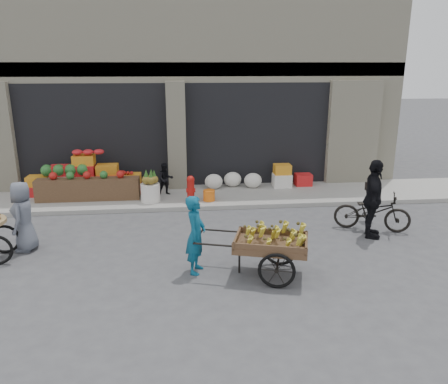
{
  "coord_description": "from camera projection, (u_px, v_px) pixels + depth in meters",
  "views": [
    {
      "loc": [
        0.08,
        -7.99,
        3.74
      ],
      "look_at": [
        1.0,
        0.97,
        1.1
      ],
      "focal_mm": 35.0,
      "sensor_mm": 36.0,
      "label": 1
    }
  ],
  "objects": [
    {
      "name": "vendor_woman",
      "position": [
        196.0,
        235.0,
        8.0
      ],
      "size": [
        0.49,
        0.62,
        1.48
      ],
      "primitive_type": "imported",
      "rotation": [
        0.0,
        0.0,
        1.29
      ],
      "color": "#0E516F",
      "rests_on": "ground"
    },
    {
      "name": "building",
      "position": [
        175.0,
        75.0,
        15.4
      ],
      "size": [
        14.0,
        6.45,
        7.0
      ],
      "color": "beige",
      "rests_on": "ground"
    },
    {
      "name": "banana_cart",
      "position": [
        268.0,
        241.0,
        7.87
      ],
      "size": [
        2.37,
        1.46,
        0.93
      ],
      "rotation": [
        0.0,
        0.0,
        -0.29
      ],
      "color": "brown",
      "rests_on": "ground"
    },
    {
      "name": "cyclist",
      "position": [
        373.0,
        199.0,
        9.61
      ],
      "size": [
        0.78,
        1.12,
        1.77
      ],
      "primitive_type": "imported",
      "rotation": [
        0.0,
        0.0,
        1.2
      ],
      "color": "black",
      "rests_on": "ground"
    },
    {
      "name": "vendor_grey",
      "position": [
        23.0,
        216.0,
        8.96
      ],
      "size": [
        0.5,
        0.74,
        1.47
      ],
      "primitive_type": "imported",
      "rotation": [
        0.0,
        0.0,
        -1.62
      ],
      "color": "slate",
      "rests_on": "ground"
    },
    {
      "name": "ground",
      "position": [
        179.0,
        260.0,
        8.68
      ],
      "size": [
        80.0,
        80.0,
        0.0
      ],
      "primitive_type": "plane",
      "color": "#424244",
      "rests_on": "ground"
    },
    {
      "name": "fire_hydrant",
      "position": [
        191.0,
        187.0,
        11.96
      ],
      "size": [
        0.22,
        0.22,
        0.71
      ],
      "color": "#A5140F",
      "rests_on": "sidewalk"
    },
    {
      "name": "sidewalk",
      "position": [
        178.0,
        197.0,
        12.57
      ],
      "size": [
        18.0,
        2.2,
        0.12
      ],
      "primitive_type": "cube",
      "color": "gray",
      "rests_on": "ground"
    },
    {
      "name": "fruit_display",
      "position": [
        90.0,
        176.0,
        12.42
      ],
      "size": [
        3.1,
        1.12,
        1.24
      ],
      "color": "red",
      "rests_on": "sidewalk"
    },
    {
      "name": "orange_bucket",
      "position": [
        209.0,
        195.0,
        12.02
      ],
      "size": [
        0.32,
        0.32,
        0.3
      ],
      "primitive_type": "cylinder",
      "color": "orange",
      "rests_on": "sidewalk"
    },
    {
      "name": "bicycle",
      "position": [
        372.0,
        212.0,
        10.14
      ],
      "size": [
        1.82,
        1.18,
        0.9
      ],
      "primitive_type": "imported",
      "rotation": [
        0.0,
        0.0,
        1.2
      ],
      "color": "black",
      "rests_on": "ground"
    },
    {
      "name": "seated_person",
      "position": [
        165.0,
        179.0,
        12.48
      ],
      "size": [
        0.51,
        0.43,
        0.93
      ],
      "primitive_type": "imported",
      "rotation": [
        0.0,
        0.0,
        0.17
      ],
      "color": "black",
      "rests_on": "sidewalk"
    },
    {
      "name": "pineapple_bin",
      "position": [
        150.0,
        193.0,
        11.93
      ],
      "size": [
        0.52,
        0.52,
        0.5
      ],
      "primitive_type": "cylinder",
      "color": "silver",
      "rests_on": "sidewalk"
    },
    {
      "name": "right_bay_goods",
      "position": [
        264.0,
        178.0,
        13.3
      ],
      "size": [
        3.35,
        0.6,
        0.7
      ],
      "color": "silver",
      "rests_on": "sidewalk"
    }
  ]
}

